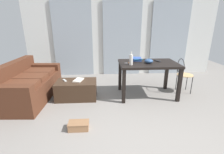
{
  "coord_description": "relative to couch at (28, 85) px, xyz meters",
  "views": [
    {
      "loc": [
        -0.64,
        -1.82,
        1.64
      ],
      "look_at": [
        -0.41,
        1.78,
        0.43
      ],
      "focal_mm": 26.48,
      "sensor_mm": 36.0,
      "label": 1
    }
  ],
  "objects": [
    {
      "name": "craft_table",
      "position": [
        2.67,
        0.01,
        0.35
      ],
      "size": [
        1.28,
        0.83,
        0.78
      ],
      "color": "black",
      "rests_on": "ground"
    },
    {
      "name": "ground_plane",
      "position": [
        2.28,
        -0.34,
        -0.32
      ],
      "size": [
        8.33,
        8.33,
        0.0
      ],
      "primitive_type": "plane",
      "color": "gray"
    },
    {
      "name": "wire_chair",
      "position": [
        3.56,
        0.14,
        0.2
      ],
      "size": [
        0.37,
        0.38,
        0.83
      ],
      "color": "tan",
      "rests_on": "ground"
    },
    {
      "name": "wall_back",
      "position": [
        2.28,
        1.79,
        0.96
      ],
      "size": [
        5.89,
        0.1,
        2.55
      ],
      "primitive_type": "cube",
      "color": "silver",
      "rests_on": "ground"
    },
    {
      "name": "shoebox",
      "position": [
        1.25,
        -1.21,
        -0.26
      ],
      "size": [
        0.33,
        0.2,
        0.12
      ],
      "color": "#996B47",
      "rests_on": "ground"
    },
    {
      "name": "couch",
      "position": [
        0.0,
        0.0,
        0.0
      ],
      "size": [
        0.98,
        1.79,
        0.81
      ],
      "color": "#4C2819",
      "rests_on": "ground"
    },
    {
      "name": "tv_remote_primary",
      "position": [
        0.81,
        0.0,
        0.09
      ],
      "size": [
        0.12,
        0.16,
        0.02
      ],
      "primitive_type": "cube",
      "rotation": [
        0.0,
        0.0,
        0.52
      ],
      "color": "#B7B7B2",
      "rests_on": "coffee_table"
    },
    {
      "name": "book_stack",
      "position": [
        2.44,
        0.23,
        0.5
      ],
      "size": [
        0.25,
        0.3,
        0.07
      ],
      "color": "#33519E",
      "rests_on": "craft_table"
    },
    {
      "name": "bottle_near",
      "position": [
        2.25,
        -0.17,
        0.58
      ],
      "size": [
        0.07,
        0.07,
        0.28
      ],
      "color": "beige",
      "rests_on": "craft_table"
    },
    {
      "name": "tv_remote_on_table",
      "position": [
        2.91,
        0.11,
        0.47
      ],
      "size": [
        0.11,
        0.18,
        0.02
      ],
      "primitive_type": "cube",
      "rotation": [
        0.0,
        0.0,
        0.38
      ],
      "color": "#232326",
      "rests_on": "craft_table"
    },
    {
      "name": "bowl",
      "position": [
        2.66,
        -0.04,
        0.51
      ],
      "size": [
        0.19,
        0.19,
        0.1
      ],
      "primitive_type": "ellipsoid",
      "color": "#2D4C7A",
      "rests_on": "craft_table"
    },
    {
      "name": "magazine",
      "position": [
        1.11,
        -0.01,
        0.09
      ],
      "size": [
        0.23,
        0.31,
        0.03
      ],
      "primitive_type": "cube",
      "rotation": [
        0.0,
        0.0,
        -0.26
      ],
      "color": "silver",
      "rests_on": "coffee_table"
    },
    {
      "name": "coffee_table",
      "position": [
        1.06,
        -0.05,
        -0.12
      ],
      "size": [
        0.87,
        0.53,
        0.4
      ],
      "color": "#382619",
      "rests_on": "ground"
    },
    {
      "name": "curtains",
      "position": [
        2.28,
        1.71,
        0.82
      ],
      "size": [
        4.19,
        0.03,
        2.27
      ],
      "color": "#99A3AD",
      "rests_on": "ground"
    },
    {
      "name": "scissors",
      "position": [
        2.21,
        -0.0,
        0.46
      ],
      "size": [
        0.11,
        0.05,
        0.0
      ],
      "color": "#9EA0A5",
      "rests_on": "craft_table"
    }
  ]
}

